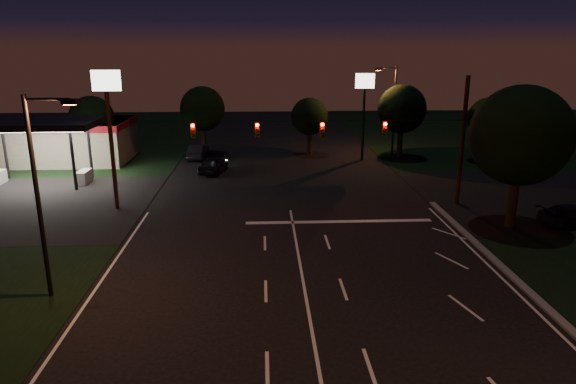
{
  "coord_description": "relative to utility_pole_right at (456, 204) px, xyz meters",
  "views": [
    {
      "loc": [
        -1.85,
        -19.52,
        10.86
      ],
      "look_at": [
        -0.47,
        8.1,
        3.0
      ],
      "focal_mm": 32.0,
      "sensor_mm": 36.0,
      "label": 1
    }
  ],
  "objects": [
    {
      "name": "cross_street_right",
      "position": [
        8.0,
        1.0,
        0.0
      ],
      "size": [
        20.0,
        16.0,
        0.02
      ],
      "primitive_type": "cube",
      "color": "black",
      "rests_on": "ground"
    },
    {
      "name": "tree_right_near",
      "position": [
        1.53,
        -4.83,
        5.68
      ],
      "size": [
        6.0,
        6.0,
        8.76
      ],
      "color": "black",
      "rests_on": "ground"
    },
    {
      "name": "tree_far_c",
      "position": [
        -8.98,
        18.1,
        3.9
      ],
      "size": [
        3.8,
        3.8,
        5.86
      ],
      "color": "black",
      "rests_on": "ground"
    },
    {
      "name": "utility_pole_right",
      "position": [
        0.0,
        0.0,
        0.0
      ],
      "size": [
        0.3,
        0.3,
        9.0
      ],
      "primitive_type": "cylinder",
      "color": "black",
      "rests_on": "ground"
    },
    {
      "name": "pole_sign_left_near",
      "position": [
        -26.0,
        7.0,
        6.98
      ],
      "size": [
        2.2,
        0.3,
        9.1
      ],
      "color": "black",
      "rests_on": "ground"
    },
    {
      "name": "car_oncoming_a",
      "position": [
        -18.29,
        10.32,
        0.74
      ],
      "size": [
        2.71,
        4.65,
        1.49
      ],
      "primitive_type": "imported",
      "rotation": [
        0.0,
        0.0,
        2.91
      ],
      "color": "black",
      "rests_on": "ground"
    },
    {
      "name": "car_oncoming_b",
      "position": [
        -20.37,
        16.56,
        0.72
      ],
      "size": [
        1.79,
        4.45,
        1.44
      ],
      "primitive_type": "imported",
      "rotation": [
        0.0,
        0.0,
        3.08
      ],
      "color": "black",
      "rests_on": "ground"
    },
    {
      "name": "stop_bar",
      "position": [
        -9.0,
        -3.5,
        0.01
      ],
      "size": [
        12.0,
        0.5,
        0.01
      ],
      "primitive_type": "cube",
      "color": "silver",
      "rests_on": "ground"
    },
    {
      "name": "ground",
      "position": [
        -12.0,
        -15.0,
        0.0
      ],
      "size": [
        140.0,
        140.0,
        0.0
      ],
      "primitive_type": "plane",
      "color": "black",
      "rests_on": "ground"
    },
    {
      "name": "street_light_left",
      "position": [
        -23.24,
        -13.0,
        5.24
      ],
      "size": [
        2.2,
        0.35,
        9.0
      ],
      "color": "black",
      "rests_on": "ground"
    },
    {
      "name": "tree_far_a",
      "position": [
        -29.98,
        15.12,
        4.26
      ],
      "size": [
        4.2,
        4.2,
        6.42
      ],
      "color": "black",
      "rests_on": "ground"
    },
    {
      "name": "tree_far_e",
      "position": [
        8.02,
        14.11,
        4.11
      ],
      "size": [
        4.0,
        4.0,
        6.18
      ],
      "color": "black",
      "rests_on": "ground"
    },
    {
      "name": "car_cross",
      "position": [
        5.64,
        -5.0,
        0.67
      ],
      "size": [
        4.84,
        2.56,
        1.34
      ],
      "primitive_type": "imported",
      "rotation": [
        0.0,
        0.0,
        1.72
      ],
      "color": "black",
      "rests_on": "ground"
    },
    {
      "name": "pole_sign_right",
      "position": [
        -4.0,
        15.0,
        6.24
      ],
      "size": [
        1.8,
        0.3,
        8.4
      ],
      "color": "black",
      "rests_on": "ground"
    },
    {
      "name": "cross_street_left",
      "position": [
        -32.0,
        1.0,
        0.0
      ],
      "size": [
        20.0,
        16.0,
        0.02
      ],
      "primitive_type": "cube",
      "color": "black",
      "rests_on": "ground"
    },
    {
      "name": "tree_far_d",
      "position": [
        0.02,
        16.13,
        4.83
      ],
      "size": [
        4.8,
        4.8,
        7.3
      ],
      "color": "black",
      "rests_on": "ground"
    },
    {
      "name": "utility_pole_left",
      "position": [
        -24.0,
        0.0,
        0.0
      ],
      "size": [
        0.28,
        0.28,
        8.0
      ],
      "primitive_type": "cylinder",
      "color": "black",
      "rests_on": "ground"
    },
    {
      "name": "gas_station",
      "position": [
        -33.86,
        15.39,
        2.38
      ],
      "size": [
        14.2,
        16.1,
        5.25
      ],
      "color": "gray",
      "rests_on": "ground"
    },
    {
      "name": "tree_far_b",
      "position": [
        -19.98,
        19.13,
        4.61
      ],
      "size": [
        4.6,
        4.6,
        6.98
      ],
      "color": "black",
      "rests_on": "ground"
    },
    {
      "name": "street_light_right_far",
      "position": [
        -0.76,
        17.0,
        5.24
      ],
      "size": [
        2.2,
        0.35,
        9.0
      ],
      "color": "black",
      "rests_on": "ground"
    },
    {
      "name": "signal_span",
      "position": [
        -12.0,
        -0.04,
        5.5
      ],
      "size": [
        24.0,
        0.4,
        1.56
      ],
      "color": "black",
      "rests_on": "ground"
    }
  ]
}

